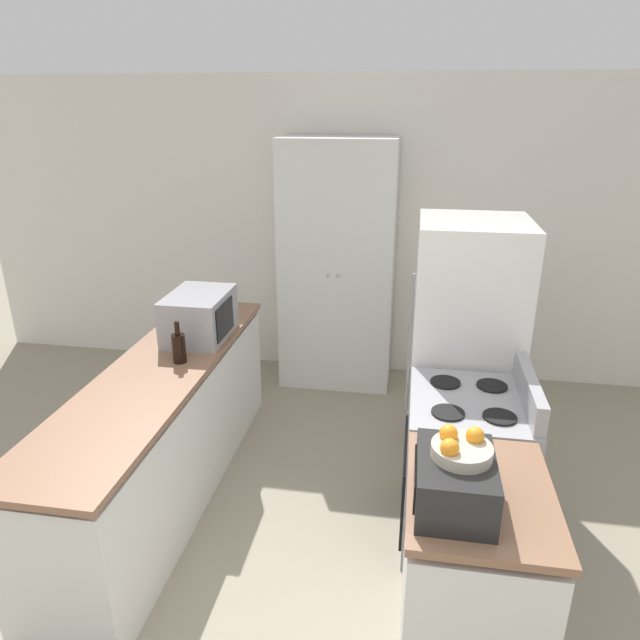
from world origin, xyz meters
TOP-DOWN VIEW (x-y plane):
  - wall_back at (0.00, 3.43)m, footprint 7.00×0.06m
  - counter_left at (-0.90, 1.35)m, footprint 0.60×2.49m
  - counter_right at (0.90, 0.49)m, footprint 0.60×0.79m
  - pantry_cabinet at (-0.06, 3.13)m, footprint 0.95×0.53m
  - stove at (0.92, 1.26)m, footprint 0.66×0.71m
  - refrigerator at (0.94, 2.01)m, footprint 0.70×0.70m
  - microwave at (-0.82, 1.86)m, footprint 0.38×0.53m
  - wine_bottle at (-0.80, 1.46)m, footprint 0.08×0.08m
  - toaster_oven at (0.78, 0.38)m, footprint 0.31×0.40m
  - fruit_bowl at (0.79, 0.40)m, footprint 0.24×0.24m

SIDE VIEW (x-z plane):
  - counter_left at x=-0.90m, z-range -0.01..0.87m
  - counter_right at x=0.90m, z-range -0.01..0.87m
  - stove at x=0.92m, z-range -0.07..0.97m
  - refrigerator at x=0.94m, z-range 0.00..1.70m
  - wine_bottle at x=-0.80m, z-range 0.85..1.11m
  - toaster_oven at x=0.78m, z-range 0.88..1.09m
  - microwave at x=-0.82m, z-range 0.88..1.19m
  - pantry_cabinet at x=-0.06m, z-range 0.00..2.12m
  - fruit_bowl at x=0.79m, z-range 1.08..1.18m
  - wall_back at x=0.00m, z-range 0.00..2.60m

